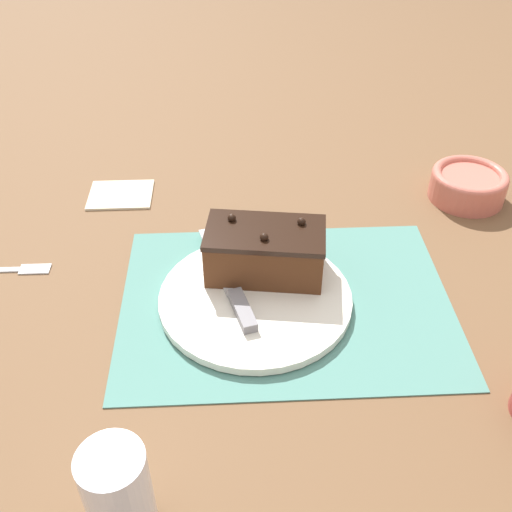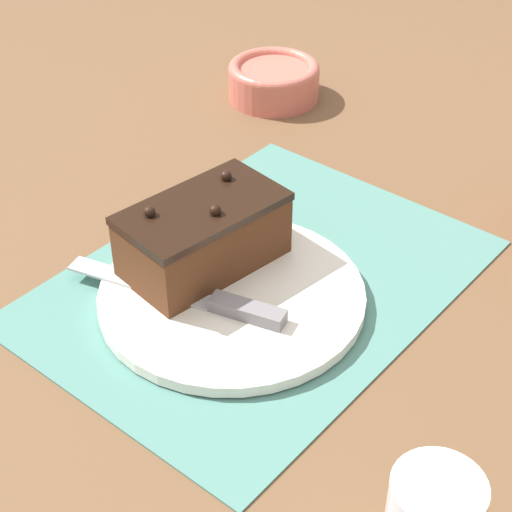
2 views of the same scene
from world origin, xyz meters
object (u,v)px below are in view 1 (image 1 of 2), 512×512
object	(u,v)px
cake_plate	(255,297)
drinking_glass	(118,491)
serving_knife	(234,292)
small_bowl	(468,184)
dessert_fork	(9,269)
chocolate_cake	(265,251)

from	to	relation	value
cake_plate	drinking_glass	world-z (taller)	drinking_glass
serving_knife	small_bowl	world-z (taller)	small_bowl
drinking_glass	dessert_fork	size ratio (longest dim) A/B	0.71
cake_plate	dessert_fork	size ratio (longest dim) A/B	1.78
small_bowl	drinking_glass	bearing A→B (deg)	-133.24
cake_plate	serving_knife	world-z (taller)	serving_knife
chocolate_cake	serving_knife	xyz separation A→B (m)	(-0.05, -0.05, -0.03)
small_bowl	dessert_fork	size ratio (longest dim) A/B	0.85
chocolate_cake	serving_knife	world-z (taller)	chocolate_cake
serving_knife	small_bowl	bearing A→B (deg)	15.98
drinking_glass	dessert_fork	bearing A→B (deg)	119.10
chocolate_cake	small_bowl	bearing A→B (deg)	28.78
chocolate_cake	dessert_fork	xyz separation A→B (m)	(-0.38, 0.04, -0.05)
drinking_glass	dessert_fork	distance (m)	0.46
chocolate_cake	small_bowl	xyz separation A→B (m)	(0.36, 0.20, -0.02)
serving_knife	small_bowl	distance (m)	0.48
chocolate_cake	drinking_glass	bearing A→B (deg)	-114.16
chocolate_cake	drinking_glass	xyz separation A→B (m)	(-0.16, -0.36, 0.00)
drinking_glass	serving_knife	bearing A→B (deg)	69.59
cake_plate	small_bowl	bearing A→B (deg)	33.23
cake_plate	small_bowl	distance (m)	0.45
cake_plate	small_bowl	world-z (taller)	small_bowl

